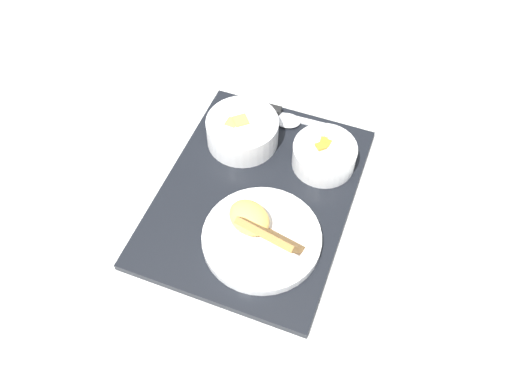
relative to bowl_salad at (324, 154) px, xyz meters
name	(u,v)px	position (x,y,z in m)	size (l,w,h in m)	color
ground_plane	(256,198)	(0.11, -0.09, -0.04)	(4.00, 4.00, 0.00)	silver
serving_tray	(256,195)	(0.11, -0.09, -0.03)	(0.44, 0.33, 0.01)	black
bowl_salad	(324,154)	(0.00, 0.00, 0.00)	(0.12, 0.12, 0.05)	white
bowl_soup	(242,130)	(0.00, -0.16, 0.00)	(0.13, 0.13, 0.06)	white
plate_main	(261,234)	(0.19, -0.05, -0.01)	(0.20, 0.20, 0.09)	white
knife	(272,111)	(-0.08, -0.13, -0.02)	(0.02, 0.17, 0.02)	silver
spoon	(278,119)	(-0.07, -0.11, -0.02)	(0.05, 0.15, 0.01)	silver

